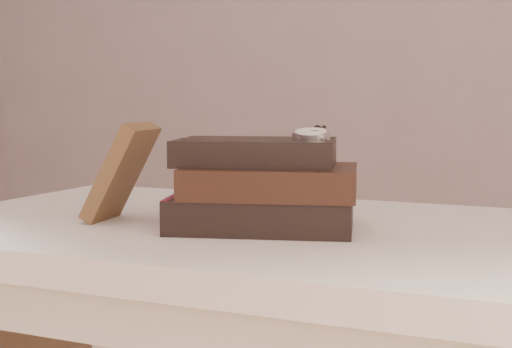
% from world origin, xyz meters
% --- Properties ---
extents(table, '(1.00, 0.60, 0.75)m').
position_xyz_m(table, '(0.00, 0.35, 0.66)').
color(table, silver).
rests_on(table, ground).
extents(book_stack, '(0.29, 0.23, 0.12)m').
position_xyz_m(book_stack, '(0.03, 0.31, 0.81)').
color(book_stack, black).
rests_on(book_stack, table).
extents(journal, '(0.10, 0.11, 0.14)m').
position_xyz_m(journal, '(-0.19, 0.29, 0.82)').
color(journal, '#402B18').
rests_on(journal, table).
extents(pocket_watch, '(0.06, 0.16, 0.02)m').
position_xyz_m(pocket_watch, '(0.09, 0.32, 0.88)').
color(pocket_watch, silver).
rests_on(pocket_watch, book_stack).
extents(eyeglasses, '(0.13, 0.14, 0.05)m').
position_xyz_m(eyeglasses, '(-0.08, 0.37, 0.82)').
color(eyeglasses, silver).
rests_on(eyeglasses, book_stack).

